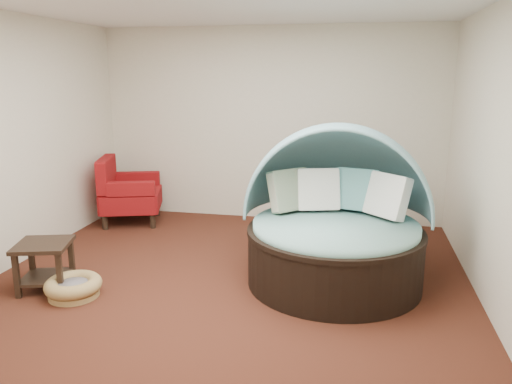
% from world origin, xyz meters
% --- Properties ---
extents(floor, '(5.00, 5.00, 0.00)m').
position_xyz_m(floor, '(0.00, 0.00, 0.00)').
color(floor, '#4D2116').
rests_on(floor, ground).
extents(wall_back, '(5.00, 0.00, 5.00)m').
position_xyz_m(wall_back, '(0.00, 2.50, 1.40)').
color(wall_back, beige).
rests_on(wall_back, floor).
extents(wall_front, '(5.00, 0.00, 5.00)m').
position_xyz_m(wall_front, '(0.00, -2.50, 1.40)').
color(wall_front, beige).
rests_on(wall_front, floor).
extents(wall_left, '(0.00, 5.00, 5.00)m').
position_xyz_m(wall_left, '(-2.50, 0.00, 1.40)').
color(wall_left, beige).
rests_on(wall_left, floor).
extents(wall_right, '(0.00, 5.00, 5.00)m').
position_xyz_m(wall_right, '(2.50, 0.00, 1.40)').
color(wall_right, beige).
rests_on(wall_right, floor).
extents(canopy_daybed, '(1.97, 1.84, 1.65)m').
position_xyz_m(canopy_daybed, '(1.08, 0.35, 0.77)').
color(canopy_daybed, black).
rests_on(canopy_daybed, floor).
extents(pet_basket, '(0.70, 0.70, 0.19)m').
position_xyz_m(pet_basket, '(-1.40, -0.61, 0.10)').
color(pet_basket, olive).
rests_on(pet_basket, floor).
extents(red_armchair, '(1.03, 1.03, 0.97)m').
position_xyz_m(red_armchair, '(-2.00, 1.83, 0.45)').
color(red_armchair, black).
rests_on(red_armchair, floor).
extents(side_table, '(0.63, 0.63, 0.49)m').
position_xyz_m(side_table, '(-1.77, -0.50, 0.32)').
color(side_table, black).
rests_on(side_table, floor).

